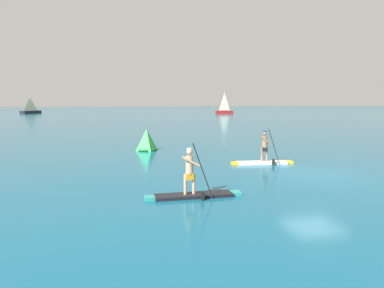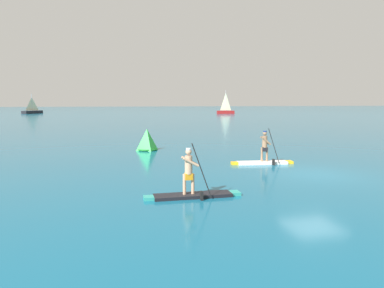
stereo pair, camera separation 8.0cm
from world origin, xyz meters
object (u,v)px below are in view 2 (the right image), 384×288
sailboat_right_horizon (226,110)px  sailboat_left_horizon (32,111)px  race_marker_buoy (147,141)px  paddleboarder_mid_center (263,158)px  paddleboarder_near_left (192,188)px

sailboat_right_horizon → sailboat_left_horizon: bearing=-12.2°
race_marker_buoy → sailboat_left_horizon: size_ratio=0.23×
sailboat_left_horizon → sailboat_right_horizon: bearing=-74.5°
paddleboarder_mid_center → paddleboarder_near_left: bearing=-126.4°
paddleboarder_mid_center → sailboat_right_horizon: sailboat_right_horizon is taller
paddleboarder_near_left → sailboat_right_horizon: 83.13m
sailboat_left_horizon → sailboat_right_horizon: size_ratio=1.01×
paddleboarder_near_left → sailboat_left_horizon: bearing=104.5°
paddleboarder_mid_center → sailboat_right_horizon: (22.58, 72.89, 0.55)m
paddleboarder_mid_center → race_marker_buoy: (-5.33, 6.69, 0.32)m
race_marker_buoy → sailboat_left_horizon: (-22.36, 80.77, -0.04)m
paddleboarder_mid_center → sailboat_left_horizon: bearing=114.2°
paddleboarder_near_left → race_marker_buoy: paddleboarder_near_left is taller
paddleboarder_mid_center → sailboat_right_horizon: bearing=79.4°
paddleboarder_mid_center → race_marker_buoy: bearing=135.2°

